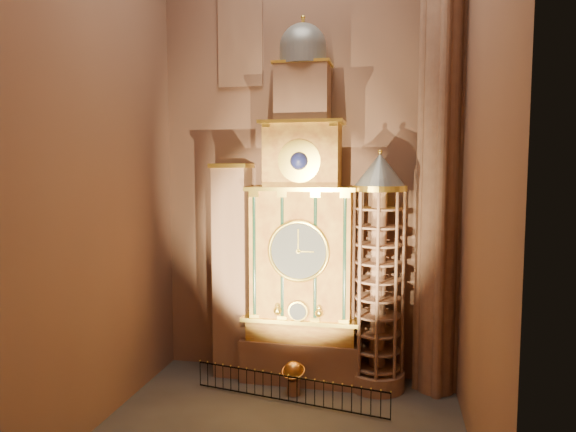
% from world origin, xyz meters
% --- Properties ---
extents(floor, '(14.00, 14.00, 0.00)m').
position_xyz_m(floor, '(0.00, 0.00, 0.00)').
color(floor, '#383330').
rests_on(floor, ground).
extents(wall_back, '(22.00, 0.00, 22.00)m').
position_xyz_m(wall_back, '(0.00, 6.00, 11.00)').
color(wall_back, '#845E47').
rests_on(wall_back, floor).
extents(wall_left, '(0.00, 22.00, 22.00)m').
position_xyz_m(wall_left, '(-7.00, 0.00, 11.00)').
color(wall_left, '#845E47').
rests_on(wall_left, floor).
extents(wall_right, '(0.00, 22.00, 22.00)m').
position_xyz_m(wall_right, '(7.00, 0.00, 11.00)').
color(wall_right, '#845E47').
rests_on(wall_right, floor).
extents(astronomical_clock, '(5.60, 2.41, 16.70)m').
position_xyz_m(astronomical_clock, '(0.00, 4.96, 6.68)').
color(astronomical_clock, '#8C634C').
rests_on(astronomical_clock, floor).
extents(portrait_tower, '(1.80, 1.60, 10.20)m').
position_xyz_m(portrait_tower, '(-3.40, 4.98, 5.15)').
color(portrait_tower, '#8C634C').
rests_on(portrait_tower, floor).
extents(stair_turret, '(2.50, 2.50, 10.80)m').
position_xyz_m(stair_turret, '(3.50, 4.70, 5.27)').
color(stair_turret, '#8C634C').
rests_on(stair_turret, floor).
extents(gothic_pier, '(2.04, 2.04, 22.00)m').
position_xyz_m(gothic_pier, '(6.10, 5.00, 11.00)').
color(gothic_pier, '#8C634C').
rests_on(gothic_pier, floor).
extents(stained_glass_window, '(2.20, 0.14, 5.20)m').
position_xyz_m(stained_glass_window, '(-3.20, 5.92, 16.50)').
color(stained_glass_window, navy).
rests_on(stained_glass_window, wall_back).
extents(celestial_globe, '(1.16, 1.10, 1.51)m').
position_xyz_m(celestial_globe, '(-0.08, 3.23, 0.90)').
color(celestial_globe, '#8C634C').
rests_on(celestial_globe, floor).
extents(iron_railing, '(8.57, 1.65, 1.14)m').
position_xyz_m(iron_railing, '(-0.13, 2.36, 0.62)').
color(iron_railing, black).
rests_on(iron_railing, floor).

